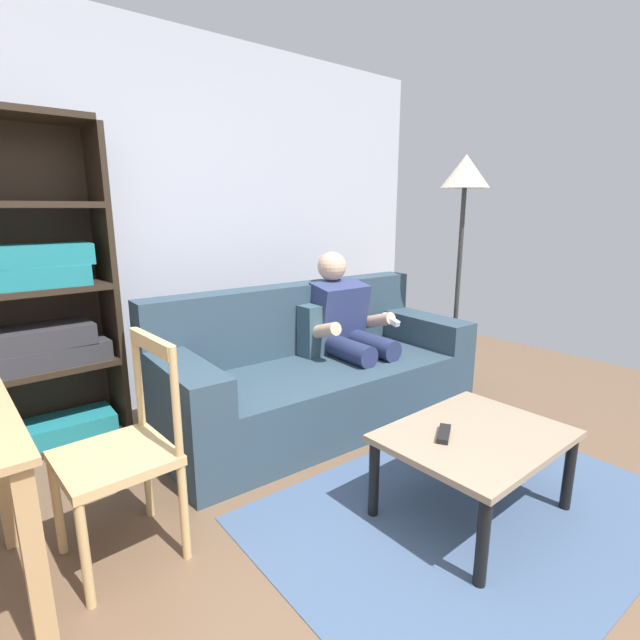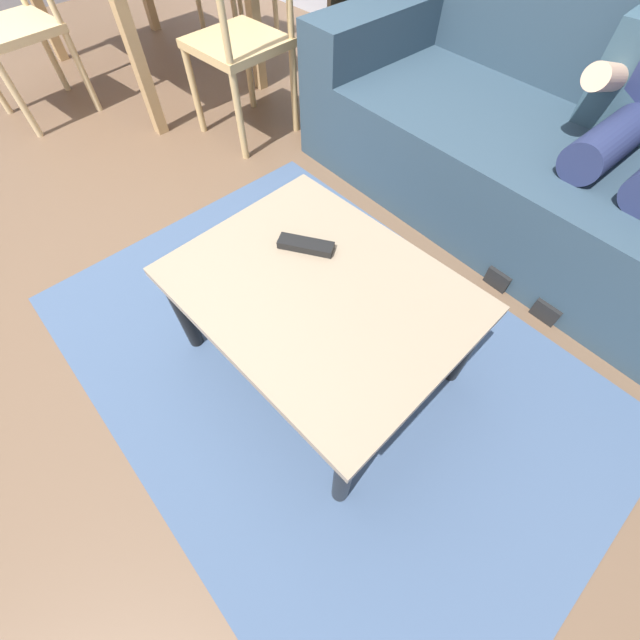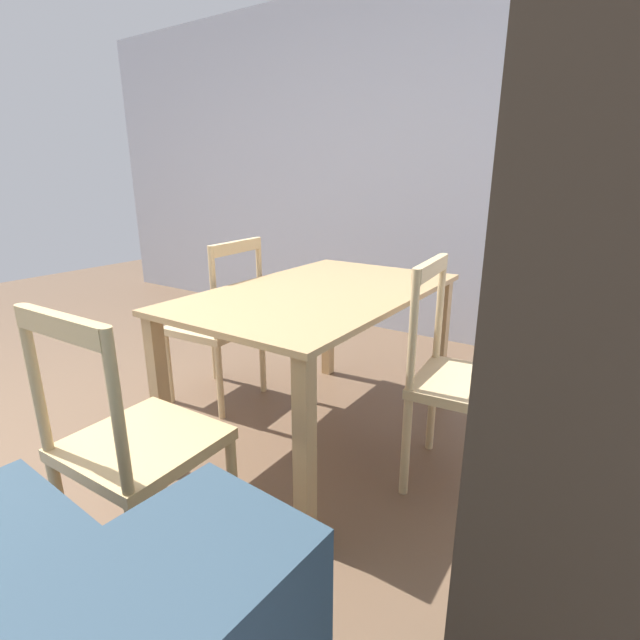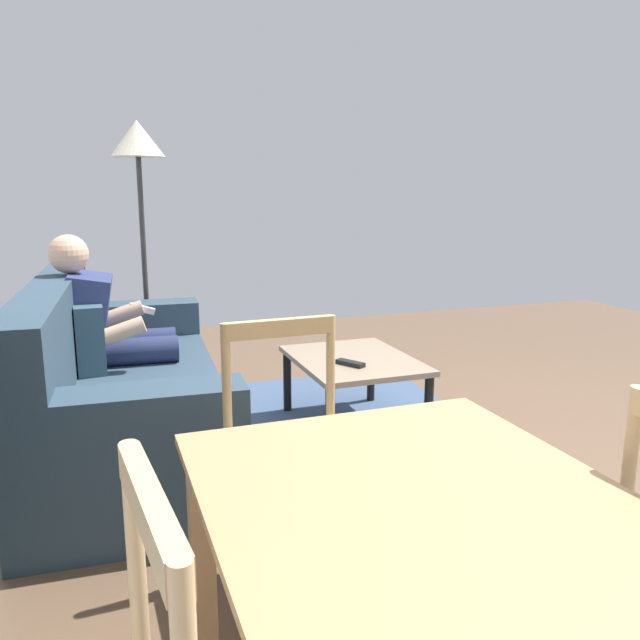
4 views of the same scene
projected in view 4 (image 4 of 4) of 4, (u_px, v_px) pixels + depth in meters
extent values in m
plane|color=brown|center=(519.00, 501.00, 2.80)|extent=(8.13, 8.13, 0.00)
cube|color=#2D4251|center=(131.00, 412.00, 3.32)|extent=(2.20, 1.03, 0.41)
cube|color=#2D4251|center=(52.00, 333.00, 3.13)|extent=(2.15, 0.33, 0.49)
cube|color=#2D4251|center=(126.00, 417.00, 2.36)|extent=(0.29, 0.91, 0.21)
cube|color=#2D4251|center=(128.00, 319.00, 4.15)|extent=(0.29, 0.91, 0.21)
cube|color=#344E5D|center=(90.00, 335.00, 3.36)|extent=(0.40, 0.15, 0.36)
cube|color=navy|center=(86.00, 319.00, 3.46)|extent=(0.42, 0.32, 0.52)
sphere|color=#DBAD89|center=(68.00, 254.00, 3.37)|extent=(0.21, 0.21, 0.21)
cylinder|color=navy|center=(137.00, 351.00, 3.47)|extent=(0.18, 0.45, 0.15)
cylinder|color=#DBAD89|center=(180.00, 395.00, 3.59)|extent=(0.11, 0.11, 0.41)
cube|color=black|center=(196.00, 422.00, 3.64)|extent=(0.11, 0.25, 0.08)
cylinder|color=navy|center=(137.00, 342.00, 3.68)|extent=(0.18, 0.45, 0.15)
cylinder|color=#DBAD89|center=(178.00, 384.00, 3.79)|extent=(0.11, 0.11, 0.41)
cube|color=black|center=(192.00, 409.00, 3.85)|extent=(0.11, 0.25, 0.08)
cylinder|color=#DBAD89|center=(112.00, 335.00, 3.28)|extent=(0.11, 0.36, 0.19)
cylinder|color=#DBAD89|center=(115.00, 317.00, 3.75)|extent=(0.11, 0.36, 0.19)
cube|color=white|center=(142.00, 309.00, 3.78)|extent=(0.05, 0.16, 0.08)
cube|color=gray|center=(353.00, 360.00, 3.61)|extent=(0.83, 0.65, 0.03)
cylinder|color=black|center=(428.00, 410.00, 3.40)|extent=(0.05, 0.05, 0.38)
cylinder|color=black|center=(371.00, 372.00, 4.09)|extent=(0.05, 0.05, 0.38)
cylinder|color=black|center=(330.00, 423.00, 3.21)|extent=(0.05, 0.05, 0.38)
cylinder|color=black|center=(287.00, 381.00, 3.90)|extent=(0.05, 0.05, 0.38)
cube|color=black|center=(350.00, 363.00, 3.45)|extent=(0.17, 0.13, 0.02)
cube|color=tan|center=(475.00, 555.00, 1.09)|extent=(1.41, 0.85, 0.02)
cube|color=tan|center=(454.00, 527.00, 1.90)|extent=(0.06, 0.06, 0.72)
cube|color=tan|center=(203.00, 578.00, 1.65)|extent=(0.06, 0.06, 0.72)
cylinder|color=#D1B27F|center=(137.00, 573.00, 1.11)|extent=(0.03, 0.03, 0.49)
cube|color=#D1B27F|center=(150.00, 510.00, 0.90)|extent=(0.38, 0.07, 0.06)
cube|color=tan|center=(299.00, 471.00, 2.08)|extent=(0.43, 0.43, 0.04)
cylinder|color=tan|center=(261.00, 576.00, 1.88)|extent=(0.04, 0.04, 0.45)
cylinder|color=tan|center=(375.00, 550.00, 2.02)|extent=(0.04, 0.04, 0.45)
cylinder|color=tan|center=(231.00, 516.00, 2.23)|extent=(0.04, 0.04, 0.45)
cylinder|color=tan|center=(330.00, 497.00, 2.36)|extent=(0.04, 0.04, 0.45)
cylinder|color=tan|center=(227.00, 392.00, 2.13)|extent=(0.03, 0.03, 0.47)
cylinder|color=tan|center=(331.00, 380.00, 2.27)|extent=(0.03, 0.03, 0.47)
cube|color=tan|center=(280.00, 328.00, 2.16)|extent=(0.05, 0.38, 0.06)
cylinder|color=#D1B27F|center=(627.00, 491.00, 1.44)|extent=(0.03, 0.03, 0.50)
cube|color=#3D5170|center=(353.00, 425.00, 3.69)|extent=(2.05, 1.48, 0.01)
cylinder|color=black|center=(151.00, 378.00, 4.57)|extent=(0.28, 0.28, 0.03)
cylinder|color=#333333|center=(145.00, 272.00, 4.41)|extent=(0.04, 0.04, 1.57)
cone|color=beige|center=(137.00, 138.00, 4.23)|extent=(0.36, 0.36, 0.24)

